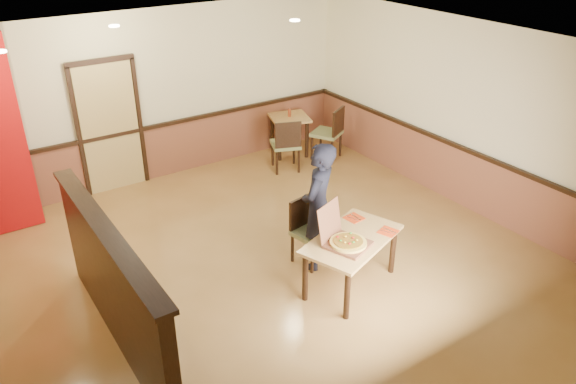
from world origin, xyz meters
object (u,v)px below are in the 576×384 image
side_chair_right (330,131)px  condiment (289,113)px  side_table (289,125)px  diner_chair (309,228)px  pizza_box (345,240)px  main_table (352,246)px  side_chair_left (286,143)px  diner (318,207)px

side_chair_right → condiment: (-0.48, 0.62, 0.27)m
side_chair_right → side_table: bearing=-80.6°
condiment → side_table: bearing=-137.9°
diner_chair → pizza_box: size_ratio=1.35×
diner_chair → side_table: bearing=49.9°
main_table → condiment: 4.19m
main_table → side_chair_left: 3.43m
side_chair_left → pizza_box: (-1.37, -3.27, 0.22)m
diner_chair → condiment: 3.58m
condiment → side_chair_right: bearing=-52.3°
side_table → main_table: bearing=-113.7°
main_table → diner_chair: diner_chair is taller
side_chair_right → side_table: 0.78m
side_chair_right → diner: diner is taller
main_table → pizza_box: pizza_box is taller
pizza_box → condiment: size_ratio=4.55×
pizza_box → side_chair_left: bearing=46.5°
diner → side_chair_left: bearing=-149.2°
condiment → pizza_box: bearing=-115.4°
diner → condiment: bearing=-151.8°
main_table → pizza_box: bearing=-179.5°
diner → main_table: bearing=62.2°
side_chair_right → condiment: 0.83m
diner_chair → diner: 0.40m
side_table → condiment: (0.01, 0.01, 0.24)m
side_chair_right → condiment: side_chair_right is taller
side_chair_right → pizza_box: 4.03m
diner_chair → side_chair_left: size_ratio=0.92×
diner → pizza_box: size_ratio=2.61×
diner_chair → side_table: (1.78, 3.08, 0.07)m
main_table → side_chair_right: 3.87m
diner → pizza_box: (-0.11, -0.67, -0.10)m
side_chair_right → side_chair_left: bearing=-28.8°
diner → pizza_box: 0.68m
side_chair_left → side_table: bearing=-106.3°
side_table → pizza_box: pizza_box is taller
diner → side_chair_right: bearing=-163.8°
diner_chair → side_chair_right: size_ratio=0.90×
main_table → side_chair_left: size_ratio=1.52×
side_table → diner: size_ratio=0.50×
side_chair_left → condiment: (0.48, 0.62, 0.28)m
side_chair_right → diner: 3.44m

